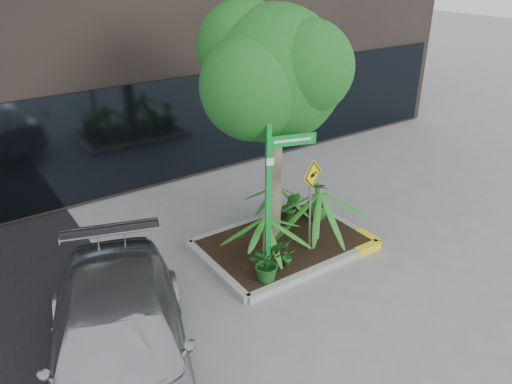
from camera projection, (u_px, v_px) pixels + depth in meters
ground at (284, 257)px, 9.89m from camera, size 80.00×80.00×0.00m
planter at (285, 243)px, 10.17m from camera, size 3.35×2.36×0.15m
tree at (274, 74)px, 8.92m from camera, size 3.18×2.82×4.76m
palm_front at (320, 192)px, 9.78m from camera, size 1.27×1.27×1.42m
palm_left at (265, 218)px, 9.26m from camera, size 1.03×1.03×1.14m
palm_back at (277, 187)px, 10.71m from camera, size 0.91×0.91×1.01m
parked_car at (120, 347)px, 6.68m from camera, size 3.31×5.09×1.37m
shrub_a at (266, 262)px, 8.84m from camera, size 0.87×0.87×0.69m
shrub_b at (318, 200)px, 10.84m from camera, size 0.70×0.70×0.89m
shrub_c at (287, 251)px, 9.26m from camera, size 0.41×0.41×0.58m
shrub_d at (291, 206)px, 10.73m from camera, size 0.57×0.57×0.74m
street_sign_post at (270, 184)px, 8.54m from camera, size 0.86×1.06×3.03m
cattle_sign at (311, 190)px, 9.31m from camera, size 0.56×0.20×1.91m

